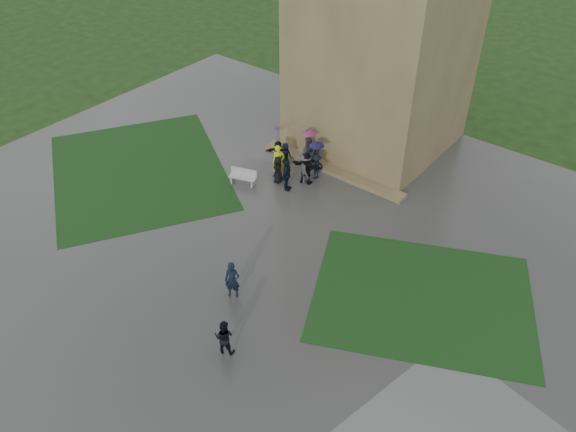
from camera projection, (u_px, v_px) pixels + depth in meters
The scene contains 9 objects.
ground at pixel (194, 276), 24.63m from camera, with size 120.00×120.00×0.00m, color black.
plaza at pixel (226, 252), 25.87m from camera, with size 34.00×34.00×0.02m, color #363633.
lawn_inset_left at pixel (139, 171), 31.26m from camera, with size 11.00×9.00×0.01m, color black.
lawn_inset_right at pixel (422, 297), 23.56m from camera, with size 9.00×7.00×0.01m, color black.
tower_plinth at pixel (332, 170), 31.14m from camera, with size 9.00×0.80×0.22m, color brown.
bench at pixel (243, 177), 30.01m from camera, with size 1.55×0.92×0.86m.
visitor_cluster at pixel (295, 157), 30.22m from camera, with size 3.90×3.72×2.70m.
pedestrian_mid at pixel (232, 280), 23.13m from camera, with size 0.64×0.42×1.76m, color black.
pedestrian_near at pixel (224, 337), 20.89m from camera, with size 0.76×0.44×1.57m, color black.
Camera 1 is at (14.29, -11.49, 17.15)m, focal length 35.00 mm.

